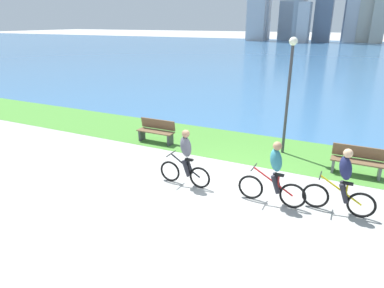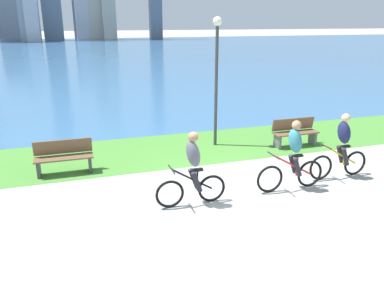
{
  "view_description": "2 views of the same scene",
  "coord_description": "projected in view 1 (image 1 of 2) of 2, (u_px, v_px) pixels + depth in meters",
  "views": [
    {
      "loc": [
        3.01,
        -8.34,
        4.49
      ],
      "look_at": [
        -1.24,
        0.38,
        0.93
      ],
      "focal_mm": 31.39,
      "sensor_mm": 36.0,
      "label": 1
    },
    {
      "loc": [
        -3.34,
        -7.78,
        3.91
      ],
      "look_at": [
        -0.66,
        0.63,
        1.02
      ],
      "focal_mm": 35.48,
      "sensor_mm": 36.0,
      "label": 2
    }
  ],
  "objects": [
    {
      "name": "ground_plane",
      "position": [
        224.0,
        184.0,
        9.82
      ],
      "size": [
        300.0,
        300.0,
        0.0
      ],
      "primitive_type": "plane",
      "color": "#9E9E99"
    },
    {
      "name": "grass_strip_bayside",
      "position": [
        255.0,
        148.0,
        12.57
      ],
      "size": [
        120.0,
        3.23,
        0.01
      ],
      "primitive_type": "cube",
      "color": "#478433",
      "rests_on": "ground"
    },
    {
      "name": "bay_water_surface",
      "position": [
        337.0,
        55.0,
        47.34
      ],
      "size": [
        300.0,
        79.18,
        0.0
      ],
      "primitive_type": "cube",
      "color": "#386693",
      "rests_on": "ground"
    },
    {
      "name": "cyclist_lead",
      "position": [
        186.0,
        158.0,
        9.51
      ],
      "size": [
        1.61,
        0.52,
        1.68
      ],
      "color": "black",
      "rests_on": "ground"
    },
    {
      "name": "cyclist_trailing",
      "position": [
        274.0,
        174.0,
        8.5
      ],
      "size": [
        1.77,
        0.52,
        1.72
      ],
      "color": "black",
      "rests_on": "ground"
    },
    {
      "name": "cyclist_distant_rear",
      "position": [
        342.0,
        182.0,
        8.09
      ],
      "size": [
        1.71,
        0.52,
        1.7
      ],
      "color": "black",
      "rests_on": "ground"
    },
    {
      "name": "bench_near_path",
      "position": [
        357.0,
        161.0,
        10.31
      ],
      "size": [
        1.5,
        0.47,
        0.9
      ],
      "color": "brown",
      "rests_on": "ground"
    },
    {
      "name": "bench_far_along_path",
      "position": [
        156.0,
        131.0,
        13.1
      ],
      "size": [
        1.5,
        0.47,
        0.9
      ],
      "color": "brown",
      "rests_on": "ground"
    },
    {
      "name": "lamppost_tall",
      "position": [
        289.0,
        80.0,
        11.29
      ],
      "size": [
        0.28,
        0.28,
        4.01
      ],
      "color": "#38383D",
      "rests_on": "ground"
    }
  ]
}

